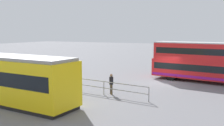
# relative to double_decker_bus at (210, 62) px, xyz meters

# --- Properties ---
(ground_plane) EXTENTS (160.00, 160.00, 0.00)m
(ground_plane) POSITION_rel_double_decker_bus_xyz_m (4.10, 2.07, -1.98)
(ground_plane) COLOR slate
(double_decker_bus) EXTENTS (11.50, 4.34, 3.88)m
(double_decker_bus) POSITION_rel_double_decker_bus_xyz_m (0.00, 0.00, 0.00)
(double_decker_bus) COLOR red
(double_decker_bus) RESTS_ON ground
(pedestrian_near_railing) EXTENTS (0.45, 0.45, 1.63)m
(pedestrian_near_railing) POSITION_rel_double_decker_bus_xyz_m (6.53, 8.49, -1.05)
(pedestrian_near_railing) COLOR #4C3F2D
(pedestrian_near_railing) RESTS_ON ground
(pedestrian_railing) EXTENTS (7.76, 1.13, 1.08)m
(pedestrian_railing) POSITION_rel_double_decker_bus_xyz_m (7.00, 8.87, -1.24)
(pedestrian_railing) COLOR gray
(pedestrian_railing) RESTS_ON ground
(info_sign) EXTENTS (0.97, 0.33, 2.47)m
(info_sign) POSITION_rel_double_decker_bus_xyz_m (12.35, 8.84, -0.29)
(info_sign) COLOR slate
(info_sign) RESTS_ON ground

